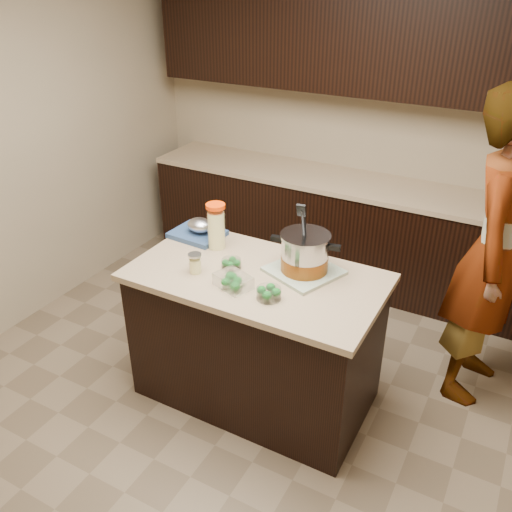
{
  "coord_description": "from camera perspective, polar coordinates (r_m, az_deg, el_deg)",
  "views": [
    {
      "loc": [
        1.28,
        -2.35,
        2.48
      ],
      "look_at": [
        0.0,
        0.0,
        1.02
      ],
      "focal_mm": 38.0,
      "sensor_mm": 36.0,
      "label": 1
    }
  ],
  "objects": [
    {
      "name": "ground_plane",
      "position": [
        3.65,
        0.0,
        -14.19
      ],
      "size": [
        4.0,
        4.0,
        0.0
      ],
      "primitive_type": "plane",
      "color": "brown",
      "rests_on": "ground"
    },
    {
      "name": "room_shell",
      "position": [
        2.78,
        0.0,
        12.65
      ],
      "size": [
        4.04,
        4.04,
        2.72
      ],
      "color": "tan",
      "rests_on": "ground"
    },
    {
      "name": "back_cabinets",
      "position": [
        4.55,
        10.67,
        8.36
      ],
      "size": [
        3.6,
        0.63,
        2.33
      ],
      "color": "black",
      "rests_on": "ground"
    },
    {
      "name": "island",
      "position": [
        3.36,
        0.0,
        -8.53
      ],
      "size": [
        1.46,
        0.81,
        0.9
      ],
      "color": "black",
      "rests_on": "ground"
    },
    {
      "name": "dish_towel",
      "position": [
        3.14,
        5.07,
        -1.57
      ],
      "size": [
        0.47,
        0.47,
        0.02
      ],
      "primitive_type": "cube",
      "rotation": [
        0.0,
        0.0,
        -0.38
      ],
      "color": "#57754E",
      "rests_on": "island"
    },
    {
      "name": "stock_pot",
      "position": [
        3.08,
        5.15,
        0.12
      ],
      "size": [
        0.4,
        0.33,
        0.41
      ],
      "rotation": [
        0.0,
        0.0,
        0.16
      ],
      "color": "#B7B7BC",
      "rests_on": "dish_towel"
    },
    {
      "name": "lemonade_pitcher",
      "position": [
        3.35,
        -4.2,
        2.98
      ],
      "size": [
        0.15,
        0.15,
        0.29
      ],
      "rotation": [
        0.0,
        0.0,
        0.33
      ],
      "color": "#F7EE97",
      "rests_on": "island"
    },
    {
      "name": "mason_jar",
      "position": [
        3.12,
        -6.42,
        -0.81
      ],
      "size": [
        0.08,
        0.08,
        0.13
      ],
      "rotation": [
        0.0,
        0.0,
        0.05
      ],
      "color": "#F7EE97",
      "rests_on": "island"
    },
    {
      "name": "broccoli_tub_left",
      "position": [
        3.17,
        -2.62,
        -0.85
      ],
      "size": [
        0.12,
        0.12,
        0.05
      ],
      "rotation": [
        0.0,
        0.0,
        0.06
      ],
      "color": "silver",
      "rests_on": "island"
    },
    {
      "name": "broccoli_tub_right",
      "position": [
        2.88,
        1.36,
        -4.01
      ],
      "size": [
        0.14,
        0.14,
        0.06
      ],
      "rotation": [
        0.0,
        0.0,
        -0.07
      ],
      "color": "silver",
      "rests_on": "island"
    },
    {
      "name": "broccoli_tub_rect",
      "position": [
        2.98,
        -2.41,
        -2.7
      ],
      "size": [
        0.23,
        0.2,
        0.07
      ],
      "rotation": [
        0.0,
        0.0,
        -0.35
      ],
      "color": "silver",
      "rests_on": "island"
    },
    {
      "name": "blue_tray",
      "position": [
        3.54,
        -6.09,
        2.66
      ],
      "size": [
        0.34,
        0.28,
        0.12
      ],
      "rotation": [
        0.0,
        0.0,
        -0.06
      ],
      "color": "navy",
      "rests_on": "island"
    },
    {
      "name": "person",
      "position": [
        3.47,
        23.97,
        0.25
      ],
      "size": [
        0.54,
        0.76,
        1.95
      ],
      "primitive_type": "imported",
      "rotation": [
        0.0,
        0.0,
        1.46
      ],
      "color": "gray",
      "rests_on": "ground"
    }
  ]
}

